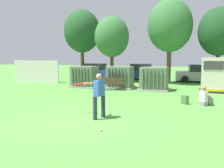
{
  "coord_description": "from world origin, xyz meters",
  "views": [
    {
      "loc": [
        4.37,
        -7.57,
        2.39
      ],
      "look_at": [
        0.34,
        3.5,
        1.0
      ],
      "focal_mm": 37.89,
      "sensor_mm": 36.0,
      "label": 1
    }
  ],
  "objects_px": {
    "batter": "(98,93)",
    "parked_car_leftmost": "(94,72)",
    "generator_enclosure": "(212,75)",
    "transformer_west": "(85,77)",
    "seated_spectator": "(205,98)",
    "park_bench": "(111,83)",
    "backpack": "(185,100)",
    "transformer_mid_west": "(120,78)",
    "transformer_mid_east": "(154,79)",
    "sports_ball": "(101,130)",
    "parked_car_left_of_center": "(140,72)",
    "parked_car_right_of_center": "(199,74)"
  },
  "relations": [
    {
      "from": "batter",
      "to": "parked_car_leftmost",
      "type": "distance_m",
      "value": 16.4
    },
    {
      "from": "generator_enclosure",
      "to": "transformer_west",
      "type": "bearing_deg",
      "value": -175.45
    },
    {
      "from": "seated_spectator",
      "to": "generator_enclosure",
      "type": "bearing_deg",
      "value": 83.5
    },
    {
      "from": "transformer_west",
      "to": "park_bench",
      "type": "bearing_deg",
      "value": -18.75
    },
    {
      "from": "generator_enclosure",
      "to": "parked_car_leftmost",
      "type": "bearing_deg",
      "value": 152.24
    },
    {
      "from": "park_bench",
      "to": "backpack",
      "type": "distance_m",
      "value": 6.14
    },
    {
      "from": "backpack",
      "to": "transformer_mid_west",
      "type": "bearing_deg",
      "value": 137.32
    },
    {
      "from": "batter",
      "to": "parked_car_leftmost",
      "type": "height_order",
      "value": "batter"
    },
    {
      "from": "seated_spectator",
      "to": "transformer_mid_east",
      "type": "bearing_deg",
      "value": 126.93
    },
    {
      "from": "batter",
      "to": "parked_car_leftmost",
      "type": "xyz_separation_m",
      "value": [
        -6.93,
        14.86,
        -0.22
      ]
    },
    {
      "from": "batter",
      "to": "sports_ball",
      "type": "bearing_deg",
      "value": -63.47
    },
    {
      "from": "park_bench",
      "to": "batter",
      "type": "height_order",
      "value": "batter"
    },
    {
      "from": "parked_car_leftmost",
      "to": "parked_car_left_of_center",
      "type": "relative_size",
      "value": 1.0
    },
    {
      "from": "generator_enclosure",
      "to": "parked_car_left_of_center",
      "type": "distance_m",
      "value": 9.32
    },
    {
      "from": "transformer_west",
      "to": "parked_car_right_of_center",
      "type": "height_order",
      "value": "same"
    },
    {
      "from": "transformer_mid_west",
      "to": "seated_spectator",
      "type": "xyz_separation_m",
      "value": [
        5.84,
        -4.55,
        -0.41
      ]
    },
    {
      "from": "generator_enclosure",
      "to": "parked_car_right_of_center",
      "type": "bearing_deg",
      "value": 97.15
    },
    {
      "from": "transformer_mid_east",
      "to": "parked_car_right_of_center",
      "type": "distance_m",
      "value": 7.38
    },
    {
      "from": "parked_car_leftmost",
      "to": "parked_car_left_of_center",
      "type": "height_order",
      "value": "same"
    },
    {
      "from": "generator_enclosure",
      "to": "parked_car_left_of_center",
      "type": "height_order",
      "value": "generator_enclosure"
    },
    {
      "from": "parked_car_leftmost",
      "to": "parked_car_left_of_center",
      "type": "distance_m",
      "value": 4.97
    },
    {
      "from": "backpack",
      "to": "parked_car_left_of_center",
      "type": "bearing_deg",
      "value": 113.58
    },
    {
      "from": "parked_car_left_of_center",
      "to": "sports_ball",
      "type": "bearing_deg",
      "value": -80.87
    },
    {
      "from": "park_bench",
      "to": "batter",
      "type": "bearing_deg",
      "value": -73.51
    },
    {
      "from": "batter",
      "to": "seated_spectator",
      "type": "xyz_separation_m",
      "value": [
        3.95,
        3.98,
        -0.6
      ]
    },
    {
      "from": "parked_car_right_of_center",
      "to": "parked_car_left_of_center",
      "type": "bearing_deg",
      "value": 175.3
    },
    {
      "from": "transformer_west",
      "to": "backpack",
      "type": "relative_size",
      "value": 4.77
    },
    {
      "from": "transformer_west",
      "to": "parked_car_left_of_center",
      "type": "xyz_separation_m",
      "value": [
        2.63,
        7.4,
        -0.04
      ]
    },
    {
      "from": "transformer_mid_west",
      "to": "seated_spectator",
      "type": "bearing_deg",
      "value": -37.94
    },
    {
      "from": "transformer_mid_east",
      "to": "parked_car_leftmost",
      "type": "relative_size",
      "value": 0.48
    },
    {
      "from": "transformer_mid_west",
      "to": "parked_car_leftmost",
      "type": "relative_size",
      "value": 0.48
    },
    {
      "from": "backpack",
      "to": "parked_car_right_of_center",
      "type": "distance_m",
      "value": 11.08
    },
    {
      "from": "park_bench",
      "to": "seated_spectator",
      "type": "distance_m",
      "value": 6.94
    },
    {
      "from": "park_bench",
      "to": "batter",
      "type": "relative_size",
      "value": 1.06
    },
    {
      "from": "sports_ball",
      "to": "parked_car_left_of_center",
      "type": "xyz_separation_m",
      "value": [
        -2.73,
        16.97,
        0.71
      ]
    },
    {
      "from": "transformer_mid_west",
      "to": "sports_ball",
      "type": "xyz_separation_m",
      "value": [
        2.62,
        -9.99,
        -0.74
      ]
    },
    {
      "from": "transformer_mid_west",
      "to": "park_bench",
      "type": "relative_size",
      "value": 1.14
    },
    {
      "from": "sports_ball",
      "to": "parked_car_right_of_center",
      "type": "height_order",
      "value": "parked_car_right_of_center"
    },
    {
      "from": "transformer_west",
      "to": "parked_car_left_of_center",
      "type": "bearing_deg",
      "value": 70.39
    },
    {
      "from": "transformer_mid_west",
      "to": "sports_ball",
      "type": "distance_m",
      "value": 10.35
    },
    {
      "from": "sports_ball",
      "to": "parked_car_leftmost",
      "type": "height_order",
      "value": "parked_car_leftmost"
    },
    {
      "from": "transformer_mid_west",
      "to": "transformer_mid_east",
      "type": "bearing_deg",
      "value": -4.83
    },
    {
      "from": "park_bench",
      "to": "sports_ball",
      "type": "relative_size",
      "value": 20.48
    },
    {
      "from": "transformer_mid_east",
      "to": "batter",
      "type": "relative_size",
      "value": 1.21
    },
    {
      "from": "transformer_mid_west",
      "to": "batter",
      "type": "xyz_separation_m",
      "value": [
        1.89,
        -8.53,
        0.19
      ]
    },
    {
      "from": "park_bench",
      "to": "parked_car_left_of_center",
      "type": "xyz_separation_m",
      "value": [
        0.15,
        8.24,
        0.22
      ]
    },
    {
      "from": "parked_car_left_of_center",
      "to": "transformer_west",
      "type": "bearing_deg",
      "value": -109.61
    },
    {
      "from": "transformer_mid_west",
      "to": "generator_enclosure",
      "type": "height_order",
      "value": "generator_enclosure"
    },
    {
      "from": "backpack",
      "to": "parked_car_right_of_center",
      "type": "relative_size",
      "value": 0.1
    },
    {
      "from": "seated_spectator",
      "to": "parked_car_right_of_center",
      "type": "bearing_deg",
      "value": 91.16
    }
  ]
}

